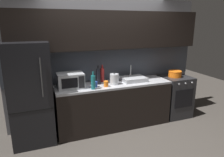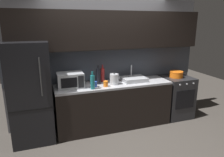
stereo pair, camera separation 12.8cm
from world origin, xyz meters
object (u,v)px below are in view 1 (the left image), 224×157
at_px(wine_bottle_teal, 93,82).
at_px(refrigerator, 31,94).
at_px(oven_range, 175,96).
at_px(mug_orange, 106,84).
at_px(microwave, 70,81).
at_px(wine_bottle_dark, 98,76).
at_px(kettle, 114,79).
at_px(cooking_pot, 175,74).
at_px(wine_bottle_red, 102,75).
at_px(mug_blue, 95,84).

bearing_deg(wine_bottle_teal, refrigerator, 168.69).
xyz_separation_m(oven_range, wine_bottle_teal, (-1.94, -0.21, 0.58)).
xyz_separation_m(refrigerator, mug_orange, (1.30, -0.14, 0.08)).
xyz_separation_m(microwave, wine_bottle_dark, (0.53, 0.04, 0.02)).
distance_m(oven_range, kettle, 1.58).
height_order(oven_range, cooking_pot, cooking_pot).
bearing_deg(kettle, oven_range, 2.11).
relative_size(oven_range, wine_bottle_red, 2.67).
relative_size(wine_bottle_dark, cooking_pot, 1.27).
relative_size(microwave, mug_orange, 4.42).
relative_size(oven_range, mug_blue, 8.77).
bearing_deg(cooking_pot, wine_bottle_red, 172.59).
height_order(wine_bottle_red, cooking_pot, wine_bottle_red).
bearing_deg(mug_blue, wine_bottle_red, 52.14).
height_order(wine_bottle_dark, wine_bottle_red, wine_bottle_dark).
xyz_separation_m(kettle, wine_bottle_dark, (-0.28, 0.11, 0.05)).
distance_m(refrigerator, kettle, 1.50).
bearing_deg(mug_orange, mug_blue, 168.64).
distance_m(oven_range, cooking_pot, 0.52).
distance_m(kettle, cooking_pot, 1.44).
relative_size(mug_orange, mug_blue, 1.01).
distance_m(oven_range, wine_bottle_teal, 2.03).
relative_size(kettle, mug_orange, 2.16).
distance_m(refrigerator, wine_bottle_teal, 1.07).
height_order(oven_range, mug_blue, mug_blue).
relative_size(refrigerator, mug_blue, 17.02).
bearing_deg(refrigerator, mug_blue, -5.26).
distance_m(mug_orange, mug_blue, 0.20).
relative_size(kettle, wine_bottle_teal, 0.71).
relative_size(wine_bottle_teal, mug_orange, 3.04).
height_order(mug_orange, cooking_pot, cooking_pot).
xyz_separation_m(microwave, wine_bottle_teal, (0.36, -0.23, -0.01)).
relative_size(kettle, wine_bottle_red, 0.67).
bearing_deg(oven_range, cooking_pot, 178.26).
height_order(microwave, wine_bottle_red, wine_bottle_red).
relative_size(wine_bottle_dark, mug_blue, 3.53).
bearing_deg(refrigerator, microwave, 1.55).
xyz_separation_m(refrigerator, mug_blue, (1.10, -0.10, 0.08)).
bearing_deg(mug_orange, wine_bottle_teal, -165.70).
height_order(oven_range, microwave, microwave).
distance_m(wine_bottle_red, cooking_pot, 1.60).
relative_size(microwave, wine_bottle_red, 1.37).
relative_size(refrigerator, kettle, 7.79).
xyz_separation_m(mug_blue, cooking_pot, (1.83, 0.10, 0.02)).
distance_m(wine_bottle_teal, cooking_pot, 1.90).
bearing_deg(wine_bottle_dark, kettle, -21.23).
xyz_separation_m(wine_bottle_teal, mug_orange, (0.26, 0.07, -0.08)).
distance_m(kettle, mug_orange, 0.22).
distance_m(kettle, wine_bottle_dark, 0.31).
xyz_separation_m(refrigerator, cooking_pot, (2.93, 0.00, 0.09)).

